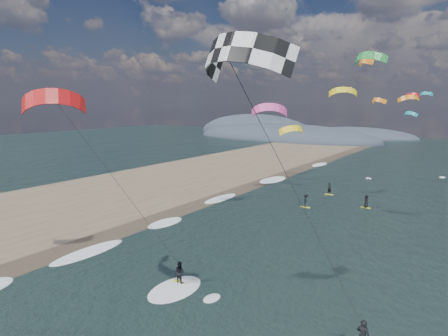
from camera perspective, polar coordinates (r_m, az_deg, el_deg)
The scene contains 9 objects.
ground at distance 22.32m, azimuth -17.38°, elevation -22.95°, with size 260.00×260.00×0.00m, color black.
sand_strip at distance 46.13m, azimuth -25.71°, elevation -6.03°, with size 26.00×240.00×0.00m, color brown.
wet_sand_strip at distance 36.45m, azimuth -16.36°, elevation -9.57°, with size 3.00×240.00×0.00m, color #382D23.
coastal_hills at distance 133.71m, azimuth 8.56°, elevation 4.80°, with size 80.00×41.00×15.00m.
kitesurfer_near_a at distance 14.19m, azimuth 5.14°, elevation 6.61°, with size 7.82×8.78×14.90m.
kitesurfer_near_b at distance 22.79m, azimuth -18.44°, elevation 0.02°, with size 6.66×9.05×13.37m.
far_kitesurfers at distance 45.82m, azimuth 15.73°, elevation -4.49°, with size 6.82×8.37×1.59m.
bg_kite_field at distance 66.23m, azimuth 22.33°, elevation 10.23°, with size 11.62×74.85×10.43m.
shoreline_surf at distance 38.55m, azimuth -9.65°, elevation -8.22°, with size 2.40×79.40×0.11m.
Camera 1 is at (15.32, -10.94, 11.99)m, focal length 30.00 mm.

